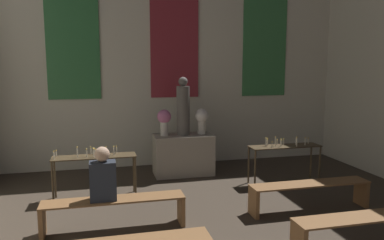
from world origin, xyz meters
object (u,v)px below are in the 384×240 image
object	(u,v)px
flower_vase_left	(164,120)
pew_third_right	(368,225)
person_seated	(103,176)
flower_vase_right	(202,118)
candle_rack_left	(94,161)
statue	(183,108)
pew_back_left	(114,207)
pew_back_right	(310,190)
candle_rack_right	(285,150)
altar	(183,155)

from	to	relation	value
flower_vase_left	pew_third_right	size ratio (longest dim) A/B	0.28
person_seated	flower_vase_right	bearing A→B (deg)	50.00
candle_rack_left	pew_third_right	distance (m)	4.39
flower_vase_left	pew_third_right	xyz separation A→B (m)	(1.95, -3.87, -0.87)
statue	pew_back_left	size ratio (longest dim) A/B	0.62
pew_third_right	pew_back_right	size ratio (longest dim) A/B	1.00
pew_back_right	candle_rack_right	bearing A→B (deg)	78.88
flower_vase_left	pew_back_left	size ratio (longest dim) A/B	0.28
candle_rack_right	pew_back_right	distance (m)	1.49
candle_rack_left	pew_back_left	xyz separation A→B (m)	(0.29, -1.43, -0.32)
statue	pew_third_right	world-z (taller)	statue
pew_back_right	person_seated	world-z (taller)	person_seated
pew_third_right	person_seated	size ratio (longest dim) A/B	2.63
candle_rack_right	pew_third_right	world-z (taller)	candle_rack_right
candle_rack_right	altar	bearing A→B (deg)	149.62
candle_rack_right	pew_third_right	xyz separation A→B (m)	(-0.28, -2.80, -0.32)
flower_vase_right	altar	bearing A→B (deg)	-180.00
flower_vase_right	pew_back_left	world-z (taller)	flower_vase_right
candle_rack_right	person_seated	bearing A→B (deg)	-157.89
flower_vase_left	flower_vase_right	size ratio (longest dim) A/B	1.00
statue	pew_back_right	bearing A→B (deg)	-58.26
flower_vase_left	candle_rack_right	xyz separation A→B (m)	(2.23, -1.07, -0.55)
flower_vase_right	pew_back_left	distance (m)	3.29
altar	pew_back_right	distance (m)	2.94
flower_vase_right	candle_rack_left	bearing A→B (deg)	-154.46
pew_third_right	pew_back_right	distance (m)	1.37
altar	flower_vase_left	size ratio (longest dim) A/B	2.27
statue	candle_rack_right	bearing A→B (deg)	-30.38
candle_rack_right	candle_rack_left	bearing A→B (deg)	179.99
statue	candle_rack_right	xyz separation A→B (m)	(1.83, -1.07, -0.77)
candle_rack_left	flower_vase_left	bearing A→B (deg)	36.93
altar	flower_vase_right	bearing A→B (deg)	0.00
candle_rack_right	pew_back_right	world-z (taller)	candle_rack_right
altar	pew_back_left	distance (m)	2.94
statue	flower_vase_right	size ratio (longest dim) A/B	2.23
pew_back_right	altar	bearing A→B (deg)	121.74
candle_rack_left	pew_back_left	world-z (taller)	candle_rack_left
altar	flower_vase_left	xyz separation A→B (m)	(-0.41, 0.00, 0.78)
statue	candle_rack_right	world-z (taller)	statue
altar	candle_rack_left	distance (m)	2.13
altar	candle_rack_left	xyz separation A→B (m)	(-1.83, -1.07, 0.23)
flower_vase_left	candle_rack_left	bearing A→B (deg)	-143.07
flower_vase_left	pew_back_left	world-z (taller)	flower_vase_left
flower_vase_right	flower_vase_left	bearing A→B (deg)	180.00
flower_vase_left	person_seated	distance (m)	2.84
pew_back_left	candle_rack_right	bearing A→B (deg)	22.95
candle_rack_left	pew_third_right	bearing A→B (deg)	-39.63
statue	candle_rack_right	distance (m)	2.25
altar	candle_rack_left	bearing A→B (deg)	-149.70
candle_rack_right	person_seated	world-z (taller)	person_seated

